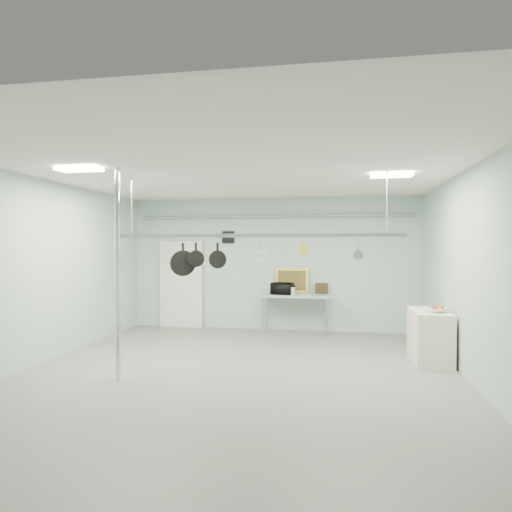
% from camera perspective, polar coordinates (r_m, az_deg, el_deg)
% --- Properties ---
extents(floor, '(8.00, 8.00, 0.00)m').
position_cam_1_polar(floor, '(7.42, -2.40, -14.60)').
color(floor, gray).
rests_on(floor, ground).
extents(ceiling, '(7.00, 8.00, 0.02)m').
position_cam_1_polar(ceiling, '(7.24, -2.42, 10.50)').
color(ceiling, silver).
rests_on(ceiling, back_wall).
extents(back_wall, '(7.00, 0.02, 3.20)m').
position_cam_1_polar(back_wall, '(11.08, 2.07, -0.98)').
color(back_wall, '#A5C6BB').
rests_on(back_wall, floor).
extents(right_wall, '(0.02, 8.00, 3.20)m').
position_cam_1_polar(right_wall, '(7.25, 25.65, -2.25)').
color(right_wall, '#A5C6BB').
rests_on(right_wall, floor).
extents(door, '(1.10, 0.10, 2.20)m').
position_cam_1_polar(door, '(11.61, -9.30, -3.62)').
color(door, silver).
rests_on(door, floor).
extents(wall_vent, '(0.30, 0.04, 0.30)m').
position_cam_1_polar(wall_vent, '(11.26, -3.49, 2.36)').
color(wall_vent, black).
rests_on(wall_vent, back_wall).
extents(conduit_pipe, '(6.60, 0.07, 0.07)m').
position_cam_1_polar(conduit_pipe, '(11.00, 2.01, 4.99)').
color(conduit_pipe, gray).
rests_on(conduit_pipe, back_wall).
extents(chrome_pole, '(0.08, 0.08, 3.20)m').
position_cam_1_polar(chrome_pole, '(7.16, -16.89, -2.22)').
color(chrome_pole, silver).
rests_on(chrome_pole, floor).
extents(prep_table, '(1.60, 0.70, 0.91)m').
position_cam_1_polar(prep_table, '(10.68, 4.98, -5.20)').
color(prep_table, '#9DB9AA').
rests_on(prep_table, floor).
extents(side_cabinet, '(0.60, 1.20, 0.90)m').
position_cam_1_polar(side_cabinet, '(8.66, 20.87, -9.33)').
color(side_cabinet, silver).
rests_on(side_cabinet, floor).
extents(pot_rack, '(4.80, 0.06, 1.00)m').
position_cam_1_polar(pot_rack, '(7.40, -0.39, 2.82)').
color(pot_rack, '#B7B7BC').
rests_on(pot_rack, ceiling).
extents(light_panel_left, '(0.65, 0.30, 0.05)m').
position_cam_1_polar(light_panel_left, '(7.31, -21.24, 10.09)').
color(light_panel_left, white).
rests_on(light_panel_left, ceiling).
extents(light_panel_right, '(0.65, 0.30, 0.05)m').
position_cam_1_polar(light_panel_right, '(7.70, 16.59, 9.65)').
color(light_panel_right, white).
rests_on(light_panel_right, ceiling).
extents(microwave, '(0.54, 0.42, 0.27)m').
position_cam_1_polar(microwave, '(10.67, 3.31, -4.08)').
color(microwave, black).
rests_on(microwave, prep_table).
extents(coffee_canister, '(0.20, 0.20, 0.18)m').
position_cam_1_polar(coffee_canister, '(10.60, 4.51, -4.36)').
color(coffee_canister, silver).
rests_on(coffee_canister, prep_table).
extents(painting_large, '(0.78, 0.14, 0.58)m').
position_cam_1_polar(painting_large, '(10.95, 4.51, -3.13)').
color(painting_large, gold).
rests_on(painting_large, prep_table).
extents(painting_small, '(0.30, 0.10, 0.25)m').
position_cam_1_polar(painting_small, '(10.92, 8.19, -4.02)').
color(painting_small, black).
rests_on(painting_small, prep_table).
extents(fruit_bowl, '(0.45, 0.45, 0.09)m').
position_cam_1_polar(fruit_bowl, '(8.37, 21.65, -6.28)').
color(fruit_bowl, silver).
rests_on(fruit_bowl, side_cabinet).
extents(skillet_left, '(0.41, 0.25, 0.56)m').
position_cam_1_polar(skillet_left, '(7.70, -9.11, -0.44)').
color(skillet_left, black).
rests_on(skillet_left, pot_rack).
extents(skillet_mid, '(0.28, 0.12, 0.39)m').
position_cam_1_polar(skillet_mid, '(7.63, -7.52, 0.20)').
color(skillet_mid, black).
rests_on(skillet_mid, pot_rack).
extents(skillet_right, '(0.30, 0.07, 0.41)m').
position_cam_1_polar(skillet_right, '(7.53, -4.83, 0.14)').
color(skillet_right, black).
rests_on(skillet_right, pot_rack).
extents(whisk, '(0.23, 0.23, 0.33)m').
position_cam_1_polar(whisk, '(7.37, 0.64, 0.43)').
color(whisk, silver).
rests_on(whisk, pot_rack).
extents(grater, '(0.09, 0.05, 0.22)m').
position_cam_1_polar(grater, '(7.29, 5.91, 0.85)').
color(grater, gold).
rests_on(grater, pot_rack).
extents(saucepan, '(0.16, 0.11, 0.26)m').
position_cam_1_polar(saucepan, '(7.28, 12.64, 0.67)').
color(saucepan, silver).
rests_on(saucepan, pot_rack).
extents(fruit_cluster, '(0.24, 0.24, 0.09)m').
position_cam_1_polar(fruit_cluster, '(8.37, 21.66, -6.01)').
color(fruit_cluster, maroon).
rests_on(fruit_cluster, fruit_bowl).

